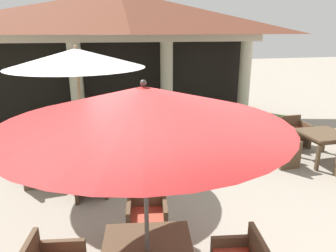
# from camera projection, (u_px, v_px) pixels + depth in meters

# --- Properties ---
(background_pavilion) EXTENTS (10.21, 2.99, 4.23)m
(background_pavilion) POSITION_uv_depth(u_px,v_px,m) (120.00, 23.00, 9.74)
(background_pavilion) COLOR beige
(background_pavilion) RESTS_ON ground
(lawn_strip) EXTENTS (12.01, 1.98, 0.01)m
(lawn_strip) POSITION_uv_depth(u_px,v_px,m) (132.00, 136.00, 9.19)
(lawn_strip) COLOR #519347
(lawn_strip) RESTS_ON ground
(patio_umbrella_near_foreground) EXTENTS (2.77, 2.77, 2.58)m
(patio_umbrella_near_foreground) POSITION_uv_depth(u_px,v_px,m) (144.00, 108.00, 2.88)
(patio_umbrella_near_foreground) COLOR #2D2D2D
(patio_umbrella_near_foreground) RESTS_ON ground
(patio_chair_near_foreground_north) EXTENTS (0.66, 0.61, 0.85)m
(patio_chair_near_foreground_north) POSITION_uv_depth(u_px,v_px,m) (147.00, 218.00, 4.44)
(patio_chair_near_foreground_north) COLOR brown
(patio_chair_near_foreground_north) RESTS_ON ground
(patio_table_mid_left) EXTENTS (1.05, 1.05, 0.75)m
(patio_table_mid_left) POSITION_uv_depth(u_px,v_px,m) (84.00, 148.00, 6.48)
(patio_table_mid_left) COLOR brown
(patio_table_mid_left) RESTS_ON ground
(patio_umbrella_mid_left) EXTENTS (2.68, 2.68, 2.76)m
(patio_umbrella_mid_left) POSITION_uv_depth(u_px,v_px,m) (76.00, 59.00, 5.94)
(patio_umbrella_mid_left) COLOR #2D2D2D
(patio_umbrella_mid_left) RESTS_ON ground
(patio_chair_mid_left_west) EXTENTS (0.59, 0.65, 0.86)m
(patio_chair_mid_left_west) POSITION_uv_depth(u_px,v_px,m) (35.00, 164.00, 6.24)
(patio_chair_mid_left_west) COLOR brown
(patio_chair_mid_left_west) RESTS_ON ground
(patio_chair_mid_left_south) EXTENTS (0.63, 0.53, 0.80)m
(patio_chair_mid_left_south) POSITION_uv_depth(u_px,v_px,m) (90.00, 179.00, 5.67)
(patio_chair_mid_left_south) COLOR brown
(patio_chair_mid_left_south) RESTS_ON ground
(patio_chair_mid_left_east) EXTENTS (0.54, 0.58, 0.89)m
(patio_chair_mid_left_east) POSITION_uv_depth(u_px,v_px,m) (130.00, 153.00, 6.87)
(patio_chair_mid_left_east) COLOR brown
(patio_chair_mid_left_east) RESTS_ON ground
(patio_chair_mid_left_north) EXTENTS (0.60, 0.57, 0.82)m
(patio_chair_mid_left_north) POSITION_uv_depth(u_px,v_px,m) (81.00, 144.00, 7.44)
(patio_chair_mid_left_north) COLOR brown
(patio_chair_mid_left_north) RESTS_ON ground
(patio_table_mid_right) EXTENTS (1.01, 1.01, 0.71)m
(patio_table_mid_right) POSITION_uv_depth(u_px,v_px,m) (323.00, 137.00, 7.27)
(patio_table_mid_right) COLOR brown
(patio_table_mid_right) RESTS_ON ground
(patio_chair_mid_right_west) EXTENTS (0.52, 0.57, 0.87)m
(patio_chair_mid_right_west) POSITION_uv_depth(u_px,v_px,m) (284.00, 149.00, 7.09)
(patio_chair_mid_right_west) COLOR brown
(patio_chair_mid_right_west) RESTS_ON ground
(patio_chair_mid_right_north) EXTENTS (0.64, 0.60, 0.81)m
(patio_chair_mid_right_north) POSITION_uv_depth(u_px,v_px,m) (295.00, 132.00, 8.29)
(patio_chair_mid_right_north) COLOR brown
(patio_chair_mid_right_north) RESTS_ON ground
(terracotta_urn) EXTENTS (0.31, 0.31, 0.42)m
(terracotta_urn) POSITION_uv_depth(u_px,v_px,m) (223.00, 138.00, 8.53)
(terracotta_urn) COLOR #9E5633
(terracotta_urn) RESTS_ON ground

